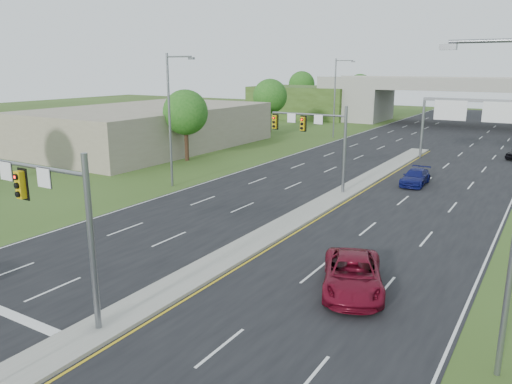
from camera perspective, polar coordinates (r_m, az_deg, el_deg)
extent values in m
plane|color=#334719|center=(20.96, -17.49, -14.95)|extent=(240.00, 240.00, 0.00)
cube|color=black|center=(49.81, 14.16, 2.23)|extent=(24.00, 160.00, 0.02)
cube|color=gray|center=(38.77, 8.77, -0.72)|extent=(2.00, 54.00, 0.16)
cone|color=gray|center=(18.97, -27.08, -18.91)|extent=(2.00, 2.00, 0.16)
cube|color=gold|center=(39.22, 7.22, -0.61)|extent=(0.12, 54.00, 0.01)
cube|color=gold|center=(38.38, 10.35, -1.06)|extent=(0.12, 54.00, 0.01)
cube|color=silver|center=(54.37, 2.22, 3.65)|extent=(0.12, 160.00, 0.01)
cylinder|color=slate|center=(19.54, -18.25, -5.92)|extent=(0.24, 0.24, 7.00)
cylinder|color=slate|center=(21.38, -24.50, 2.73)|extent=(6.50, 0.16, 0.16)
cube|color=#C6A40C|center=(21.66, -25.33, 0.75)|extent=(0.35, 0.25, 1.10)
cube|color=black|center=(21.73, -25.02, 0.82)|extent=(0.55, 0.04, 1.30)
sphere|color=#FF0C05|center=(21.52, -25.71, 1.58)|extent=(0.20, 0.20, 0.20)
cube|color=white|center=(22.58, -26.68, 2.14)|extent=(0.75, 0.04, 0.75)
cube|color=white|center=(20.60, -23.10, 1.49)|extent=(0.75, 0.04, 0.75)
cylinder|color=slate|center=(39.87, 10.08, 4.64)|extent=(0.24, 0.24, 7.00)
cylinder|color=slate|center=(40.81, 5.95, 8.82)|extent=(6.50, 0.16, 0.16)
cube|color=#C6A40C|center=(40.80, 5.36, 7.78)|extent=(0.35, 0.25, 1.10)
cube|color=#C6A40C|center=(42.01, 2.15, 8.01)|extent=(0.35, 0.25, 1.10)
cube|color=black|center=(40.93, 5.45, 7.79)|extent=(0.55, 0.04, 1.30)
cube|color=black|center=(42.13, 2.24, 8.03)|extent=(0.55, 0.04, 1.30)
sphere|color=#FF0C05|center=(40.65, 5.29, 8.25)|extent=(0.20, 0.20, 0.20)
sphere|color=#FF0C05|center=(41.86, 2.06, 8.47)|extent=(0.20, 0.20, 0.20)
cube|color=white|center=(41.39, 4.08, 8.45)|extent=(0.75, 0.04, 0.75)
cube|color=white|center=(40.34, 7.14, 8.23)|extent=(0.75, 0.04, 0.75)
cylinder|color=slate|center=(58.53, 18.47, 6.94)|extent=(0.28, 0.28, 6.60)
cube|color=slate|center=(57.25, 24.29, 9.50)|extent=(11.50, 0.35, 0.35)
cube|color=#0D5E23|center=(57.57, 21.33, 8.70)|extent=(3.20, 0.08, 2.00)
cube|color=#0D5E23|center=(56.91, 26.11, 8.17)|extent=(3.20, 0.08, 2.00)
cube|color=silver|center=(57.52, 21.32, 8.69)|extent=(3.30, 0.03, 2.10)
cube|color=silver|center=(56.86, 26.10, 8.17)|extent=(3.30, 0.03, 2.10)
cube|color=gray|center=(97.10, 12.76, 9.75)|extent=(6.00, 12.00, 6.00)
cube|color=#334719|center=(102.03, 5.75, 10.22)|extent=(20.00, 14.00, 6.00)
cube|color=gray|center=(92.83, 23.03, 11.03)|extent=(50.00, 12.00, 1.20)
cube|color=gray|center=(87.07, 22.49, 11.63)|extent=(50.00, 0.40, 0.90)
cube|color=gray|center=(98.53, 23.63, 11.71)|extent=(50.00, 0.40, 0.90)
cylinder|color=slate|center=(42.35, -9.84, 7.93)|extent=(0.20, 0.20, 11.00)
cylinder|color=slate|center=(41.31, -8.80, 15.05)|extent=(2.50, 0.12, 0.12)
cube|color=slate|center=(40.51, -7.39, 14.91)|extent=(0.50, 0.25, 0.18)
cylinder|color=slate|center=(72.36, 8.97, 10.50)|extent=(0.20, 0.20, 11.00)
cylinder|color=slate|center=(71.75, 10.08, 14.58)|extent=(2.50, 0.12, 0.12)
cube|color=slate|center=(71.29, 11.04, 14.42)|extent=(0.50, 0.25, 0.18)
cylinder|color=slate|center=(16.80, 25.49, 15.34)|extent=(2.50, 0.12, 0.12)
cube|color=slate|center=(16.99, 21.12, 15.21)|extent=(0.50, 0.25, 0.18)
cylinder|color=#382316|center=(54.53, -7.94, 5.66)|extent=(0.44, 0.44, 4.00)
sphere|color=#1C5416|center=(54.16, -8.06, 9.01)|extent=(4.80, 4.80, 4.80)
cylinder|color=#382316|center=(77.27, 1.60, 8.38)|extent=(0.44, 0.44, 4.25)
sphere|color=#1C5416|center=(77.00, 1.61, 10.89)|extent=(5.20, 5.20, 5.20)
cylinder|color=#382316|center=(118.14, 5.20, 10.41)|extent=(0.44, 0.44, 4.50)
sphere|color=#1C5416|center=(117.96, 5.24, 12.15)|extent=(6.00, 6.00, 6.00)
cylinder|color=#382316|center=(112.65, 11.69, 9.93)|extent=(0.44, 0.44, 4.25)
sphere|color=#1C5416|center=(112.47, 11.77, 11.66)|extent=(5.60, 5.60, 5.60)
cube|color=gray|center=(64.75, -12.06, 7.27)|extent=(18.00, 30.00, 5.00)
imported|color=maroon|center=(23.31, 10.99, -9.25)|extent=(4.50, 6.20, 1.57)
imported|color=#0D1253|center=(45.08, 17.76, 1.63)|extent=(1.98, 4.66, 1.34)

